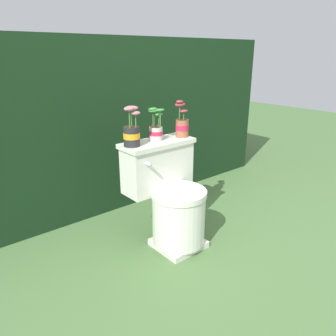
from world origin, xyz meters
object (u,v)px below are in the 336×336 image
object	(u,v)px
potted_plant_left	(132,131)
potted_plant_midleft	(156,128)
potted_plant_middle	(182,124)
toilet	(170,197)

from	to	relation	value
potted_plant_left	potted_plant_midleft	bearing A→B (deg)	5.49
potted_plant_left	potted_plant_middle	bearing A→B (deg)	-2.76
toilet	potted_plant_midleft	bearing A→B (deg)	87.14
potted_plant_midleft	potted_plant_middle	xyz separation A→B (m)	(0.20, -0.04, 0.01)
potted_plant_left	toilet	bearing A→B (deg)	-34.79
potted_plant_middle	potted_plant_midleft	bearing A→B (deg)	168.76
potted_plant_left	potted_plant_middle	xyz separation A→B (m)	(0.40, -0.02, -0.01)
toilet	potted_plant_left	world-z (taller)	potted_plant_left
toilet	potted_plant_middle	size ratio (longest dim) A/B	2.78
potted_plant_left	potted_plant_middle	distance (m)	0.40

